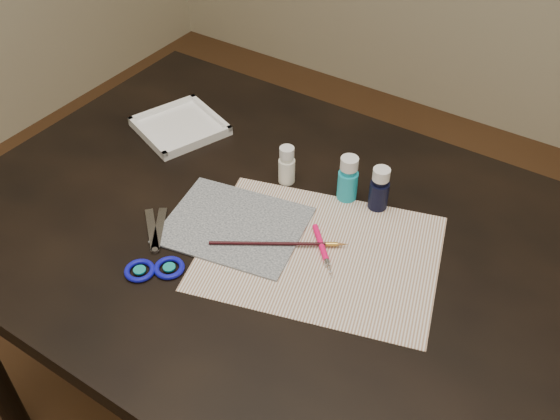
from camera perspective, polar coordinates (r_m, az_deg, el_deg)
The scene contains 10 objects.
table at distance 1.49m, azimuth 0.00°, elevation -12.31°, with size 1.30×0.90×0.75m, color black.
paper at distance 1.16m, azimuth 3.65°, elevation -3.89°, with size 0.43×0.33×0.00m, color white.
canvas at distance 1.21m, azimuth -4.16°, elevation -1.39°, with size 0.26×0.21×0.00m, color black.
paint_bottle_white at distance 1.29m, azimuth 0.62°, elevation 4.16°, with size 0.03×0.03×0.09m, color white.
paint_bottle_cyan at distance 1.25m, azimuth 6.24°, elevation 2.89°, with size 0.04×0.04×0.10m, color #1AA9C2.
paint_bottle_navy at distance 1.24m, azimuth 9.08°, elevation 1.95°, with size 0.04×0.04×0.10m, color black.
paintbrush at distance 1.17m, azimuth -0.10°, elevation -3.08°, with size 0.26×0.01×0.01m, color black, non-canonical shape.
craft_knife at distance 1.16m, azimuth 3.98°, elevation -3.76°, with size 0.14×0.01×0.01m, color #FF0B5C, non-canonical shape.
scissors at distance 1.20m, azimuth -11.74°, elevation -3.01°, with size 0.22×0.11×0.01m, color silver, non-canonical shape.
palette_tray at distance 1.49m, azimuth -9.14°, elevation 7.59°, with size 0.18×0.18×0.02m, color white.
Camera 1 is at (0.48, -0.73, 1.58)m, focal length 40.00 mm.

